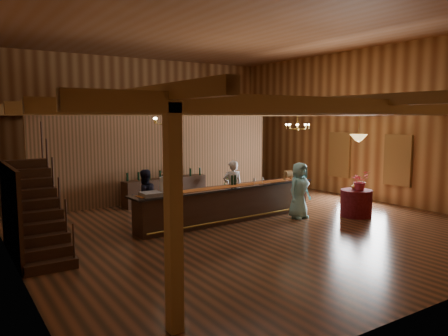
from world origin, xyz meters
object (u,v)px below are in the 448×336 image
round_table (356,203)px  chandelier_right (297,126)px  pendant_lamp (358,138)px  chandelier_left (167,120)px  floor_plant (227,185)px  staff_second (144,198)px  beverage_dispenser (164,183)px  raffle_drum (288,174)px  tasting_bar (229,204)px  bartender (233,187)px  guest (299,190)px  backbar_shelf (166,191)px

round_table → chandelier_right: 3.39m
chandelier_right → pendant_lamp: 2.51m
chandelier_left → floor_plant: chandelier_left is taller
staff_second → beverage_dispenser: bearing=98.0°
raffle_drum → floor_plant: 2.76m
raffle_drum → floor_plant: bearing=103.3°
round_table → staff_second: size_ratio=0.60×
pendant_lamp → round_table: bearing=0.0°
raffle_drum → chandelier_right: (1.09, 0.79, 1.51)m
raffle_drum → round_table: bearing=-53.3°
tasting_bar → bartender: bearing=46.4°
chandelier_left → guest: bearing=-20.1°
pendant_lamp → floor_plant: size_ratio=0.81×
beverage_dispenser → staff_second: (-0.19, 0.91, -0.51)m
tasting_bar → pendant_lamp: bearing=-27.7°
chandelier_left → beverage_dispenser: bearing=-123.9°
chandelier_right → staff_second: 6.01m
staff_second → guest: (4.25, -1.65, 0.05)m
tasting_bar → bartender: (0.66, 0.79, 0.32)m
raffle_drum → chandelier_left: chandelier_left is taller
chandelier_left → tasting_bar: bearing=-17.0°
chandelier_left → staff_second: bearing=152.5°
round_table → pendant_lamp: pendant_lamp is taller
floor_plant → tasting_bar: bearing=-122.2°
round_table → floor_plant: (-1.88, 4.31, 0.15)m
beverage_dispenser → guest: size_ratio=0.36×
floor_plant → round_table: bearing=-66.4°
tasting_bar → floor_plant: (1.71, 2.72, 0.04)m
beverage_dispenser → tasting_bar: bearing=2.4°
tasting_bar → pendant_lamp: 4.36m
beverage_dispenser → bartender: (2.74, 0.87, -0.47)m
raffle_drum → round_table: 2.26m
raffle_drum → pendant_lamp: size_ratio=0.38×
raffle_drum → chandelier_right: 2.02m
tasting_bar → backbar_shelf: tasting_bar is taller
bartender → floor_plant: 2.22m
pendant_lamp → tasting_bar: bearing=156.1°
guest → pendant_lamp: bearing=-33.8°
beverage_dispenser → bartender: bearing=17.6°
beverage_dispenser → round_table: (5.68, -1.51, -0.90)m
guest → staff_second: bearing=150.3°
raffle_drum → backbar_shelf: size_ratio=0.11×
backbar_shelf → floor_plant: 2.22m
bartender → staff_second: 2.93m
tasting_bar → round_table: size_ratio=6.52×
bartender → staff_second: bartender is taller
bartender → raffle_drum: bearing=177.4°
chandelier_left → guest: (3.65, -1.34, -2.08)m
raffle_drum → round_table: size_ratio=0.36×
bartender → backbar_shelf: bearing=-48.9°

